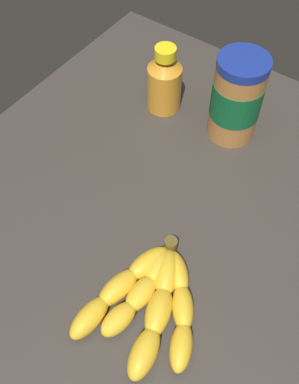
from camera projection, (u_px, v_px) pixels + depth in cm
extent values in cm
cube|color=#38332D|center=(149.00, 205.00, 75.34)|extent=(82.25, 69.06, 4.18)
ellipsoid|color=gold|center=(148.00, 263.00, 65.00)|extent=(7.76, 5.04, 3.23)
ellipsoid|color=gold|center=(118.00, 288.00, 62.77)|extent=(7.57, 4.29, 3.23)
ellipsoid|color=gold|center=(89.00, 317.00, 60.27)|extent=(7.27, 3.48, 3.23)
ellipsoid|color=gold|center=(159.00, 267.00, 64.63)|extent=(6.31, 3.89, 3.17)
ellipsoid|color=gold|center=(141.00, 293.00, 62.29)|extent=(5.98, 3.21, 3.17)
ellipsoid|color=gold|center=(119.00, 319.00, 60.16)|extent=(6.34, 3.96, 3.17)
ellipsoid|color=gold|center=(167.00, 273.00, 63.95)|extent=(8.13, 6.38, 3.46)
ellipsoid|color=gold|center=(159.00, 312.00, 60.63)|extent=(8.09, 5.70, 3.46)
ellipsoid|color=gold|center=(144.00, 353.00, 57.43)|extent=(7.93, 4.94, 3.46)
ellipsoid|color=gold|center=(177.00, 272.00, 64.30)|extent=(6.80, 6.98, 3.00)
ellipsoid|color=gold|center=(183.00, 307.00, 61.21)|extent=(7.22, 6.39, 3.00)
ellipsoid|color=gold|center=(181.00, 347.00, 58.12)|extent=(7.38, 5.57, 3.00)
cylinder|color=brown|center=(171.00, 246.00, 66.43)|extent=(2.00, 2.00, 3.00)
cylinder|color=#B27238|center=(236.00, 102.00, 76.44)|extent=(8.62, 8.62, 14.60)
cylinder|color=#0F592D|center=(237.00, 98.00, 75.85)|extent=(8.79, 8.79, 6.57)
cylinder|color=navy|center=(244.00, 63.00, 69.84)|extent=(8.70, 8.70, 1.57)
cylinder|color=orange|center=(164.00, 88.00, 82.65)|extent=(6.39, 6.39, 8.94)
cone|color=orange|center=(165.00, 63.00, 78.09)|extent=(6.39, 6.39, 2.24)
cylinder|color=yellow|center=(165.00, 53.00, 76.32)|extent=(3.82, 3.82, 2.09)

